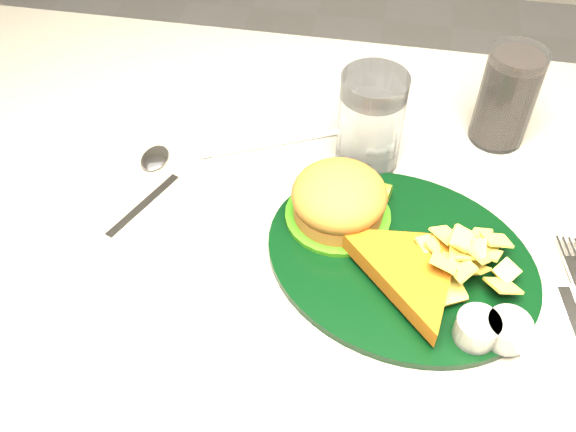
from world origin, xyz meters
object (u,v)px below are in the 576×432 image
(dinner_plate, at_px, (404,242))
(table, at_px, (312,412))
(water_glass, at_px, (371,121))
(cola_glass, at_px, (507,97))

(dinner_plate, bearing_deg, table, -158.17)
(table, distance_m, water_glass, 0.46)
(table, distance_m, cola_glass, 0.52)
(water_glass, xyz_separation_m, cola_glass, (0.15, 0.07, 0.00))
(water_glass, relative_size, cola_glass, 0.97)
(cola_glass, bearing_deg, table, -129.85)
(table, relative_size, dinner_plate, 4.24)
(water_glass, bearing_deg, dinner_plate, -71.41)
(table, distance_m, dinner_plate, 0.41)
(table, bearing_deg, water_glass, 78.24)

